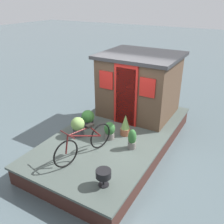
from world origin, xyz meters
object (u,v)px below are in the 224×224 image
object	(u,v)px
potted_plant_fern	(110,130)
potted_plant_rosemary	(88,118)
houseboat_cabin	(139,84)
bicycle	(84,143)
potted_plant_succulent	(132,139)
potted_plant_geranium	(125,125)
potted_plant_basil	(78,126)
charcoal_grill	(103,174)

from	to	relation	value
potted_plant_fern	potted_plant_rosemary	world-z (taller)	potted_plant_fern
potted_plant_rosemary	houseboat_cabin	bearing A→B (deg)	-29.78
potted_plant_fern	houseboat_cabin	bearing A→B (deg)	0.80
bicycle	potted_plant_succulent	world-z (taller)	bicycle
bicycle	potted_plant_fern	size ratio (longest dim) A/B	3.46
houseboat_cabin	potted_plant_fern	bearing A→B (deg)	-179.20
potted_plant_geranium	potted_plant_succulent	bearing A→B (deg)	-138.36
potted_plant_basil	charcoal_grill	xyz separation A→B (m)	(-1.31, -1.62, -0.02)
houseboat_cabin	potted_plant_basil	xyz separation A→B (m)	(-2.15, 0.79, -0.68)
charcoal_grill	potted_plant_geranium	bearing A→B (deg)	15.15
bicycle	potted_plant_succulent	bearing A→B (deg)	-43.24
bicycle	potted_plant_succulent	distance (m)	1.19
potted_plant_succulent	potted_plant_fern	bearing A→B (deg)	80.62
potted_plant_geranium	potted_plant_basil	distance (m)	1.27
bicycle	potted_plant_geranium	bearing A→B (deg)	-15.22
potted_plant_fern	charcoal_grill	xyz separation A→B (m)	(-1.60, -0.80, 0.02)
potted_plant_geranium	potted_plant_basil	world-z (taller)	potted_plant_geranium
potted_plant_geranium	potted_plant_rosemary	world-z (taller)	potted_plant_geranium
potted_plant_geranium	potted_plant_fern	world-z (taller)	potted_plant_geranium
bicycle	potted_plant_basil	xyz separation A→B (m)	(0.69, 0.71, -0.08)
charcoal_grill	potted_plant_basil	bearing A→B (deg)	50.98
bicycle	potted_plant_fern	world-z (taller)	bicycle
houseboat_cabin	potted_plant_basil	bearing A→B (deg)	159.91
potted_plant_rosemary	potted_plant_succulent	xyz separation A→B (m)	(-0.43, -1.62, 0.01)
houseboat_cabin	charcoal_grill	world-z (taller)	houseboat_cabin
houseboat_cabin	potted_plant_geranium	world-z (taller)	houseboat_cabin
houseboat_cabin	potted_plant_rosemary	bearing A→B (deg)	150.22
charcoal_grill	potted_plant_succulent	bearing A→B (deg)	3.61
bicycle	potted_plant_fern	bearing A→B (deg)	-5.99
potted_plant_basil	potted_plant_rosemary	distance (m)	0.61
houseboat_cabin	charcoal_grill	distance (m)	3.63
charcoal_grill	potted_plant_rosemary	bearing A→B (deg)	41.90
potted_plant_rosemary	potted_plant_succulent	distance (m)	1.68
charcoal_grill	bicycle	bearing A→B (deg)	55.73
potted_plant_fern	charcoal_grill	distance (m)	1.79
potted_plant_geranium	bicycle	bearing A→B (deg)	164.78
potted_plant_fern	charcoal_grill	bearing A→B (deg)	-153.33
bicycle	potted_plant_basil	bearing A→B (deg)	45.72
potted_plant_geranium	charcoal_grill	world-z (taller)	potted_plant_geranium
houseboat_cabin	potted_plant_basil	distance (m)	2.39
potted_plant_basil	potted_plant_fern	size ratio (longest dim) A/B	1.11
potted_plant_basil	charcoal_grill	world-z (taller)	potted_plant_basil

